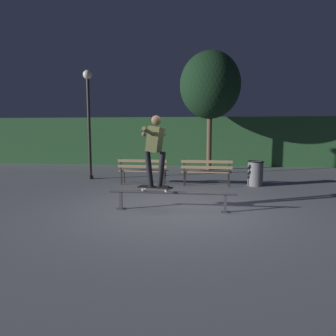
{
  "coord_description": "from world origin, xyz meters",
  "views": [
    {
      "loc": [
        0.71,
        -6.57,
        1.74
      ],
      "look_at": [
        -0.19,
        0.72,
        0.85
      ],
      "focal_mm": 32.42,
      "sensor_mm": 36.0,
      "label": 1
    }
  ],
  "objects_px": {
    "park_bench_leftmost": "(143,169)",
    "trash_can": "(255,173)",
    "grind_rail": "(172,196)",
    "park_bench_left_center": "(207,169)",
    "tree_behind_benches": "(210,85)",
    "lamp_post_left": "(89,111)",
    "skateboard": "(155,188)",
    "skateboarder": "(155,145)"
  },
  "relations": [
    {
      "from": "trash_can",
      "to": "grind_rail",
      "type": "bearing_deg",
      "value": -124.16
    },
    {
      "from": "skateboard",
      "to": "lamp_post_left",
      "type": "bearing_deg",
      "value": 126.92
    },
    {
      "from": "skateboarder",
      "to": "park_bench_left_center",
      "type": "height_order",
      "value": "skateboarder"
    },
    {
      "from": "lamp_post_left",
      "to": "trash_can",
      "type": "xyz_separation_m",
      "value": [
        5.79,
        -0.71,
        -2.07
      ]
    },
    {
      "from": "grind_rail",
      "to": "park_bench_leftmost",
      "type": "bearing_deg",
      "value": 112.47
    },
    {
      "from": "tree_behind_benches",
      "to": "lamp_post_left",
      "type": "height_order",
      "value": "tree_behind_benches"
    },
    {
      "from": "park_bench_left_center",
      "to": "skateboard",
      "type": "bearing_deg",
      "value": -109.82
    },
    {
      "from": "grind_rail",
      "to": "tree_behind_benches",
      "type": "xyz_separation_m",
      "value": [
        0.88,
        7.36,
        3.42
      ]
    },
    {
      "from": "grind_rail",
      "to": "skateboarder",
      "type": "xyz_separation_m",
      "value": [
        -0.37,
        -0.0,
        1.11
      ]
    },
    {
      "from": "skateboard",
      "to": "lamp_post_left",
      "type": "relative_size",
      "value": 0.21
    },
    {
      "from": "skateboarder",
      "to": "park_bench_left_center",
      "type": "bearing_deg",
      "value": 70.23
    },
    {
      "from": "tree_behind_benches",
      "to": "lamp_post_left",
      "type": "distance_m",
      "value": 5.57
    },
    {
      "from": "skateboarder",
      "to": "lamp_post_left",
      "type": "xyz_separation_m",
      "value": [
        -3.1,
        4.13,
        1.04
      ]
    },
    {
      "from": "grind_rail",
      "to": "park_bench_left_center",
      "type": "xyz_separation_m",
      "value": [
        0.76,
        3.14,
        0.2
      ]
    },
    {
      "from": "park_bench_leftmost",
      "to": "tree_behind_benches",
      "type": "bearing_deg",
      "value": 62.74
    },
    {
      "from": "skateboard",
      "to": "lamp_post_left",
      "type": "xyz_separation_m",
      "value": [
        -3.1,
        4.13,
        1.97
      ]
    },
    {
      "from": "grind_rail",
      "to": "lamp_post_left",
      "type": "height_order",
      "value": "lamp_post_left"
    },
    {
      "from": "skateboard",
      "to": "park_bench_leftmost",
      "type": "height_order",
      "value": "park_bench_leftmost"
    },
    {
      "from": "skateboard",
      "to": "skateboarder",
      "type": "bearing_deg",
      "value": -9.55
    },
    {
      "from": "skateboarder",
      "to": "lamp_post_left",
      "type": "distance_m",
      "value": 5.27
    },
    {
      "from": "park_bench_left_center",
      "to": "park_bench_leftmost",
      "type": "bearing_deg",
      "value": 180.0
    },
    {
      "from": "skateboard",
      "to": "park_bench_left_center",
      "type": "bearing_deg",
      "value": 70.18
    },
    {
      "from": "skateboard",
      "to": "skateboarder",
      "type": "relative_size",
      "value": 0.51
    },
    {
      "from": "park_bench_leftmost",
      "to": "tree_behind_benches",
      "type": "relative_size",
      "value": 0.31
    },
    {
      "from": "park_bench_left_center",
      "to": "lamp_post_left",
      "type": "distance_m",
      "value": 4.76
    },
    {
      "from": "skateboarder",
      "to": "lamp_post_left",
      "type": "relative_size",
      "value": 0.4
    },
    {
      "from": "skateboard",
      "to": "park_bench_leftmost",
      "type": "distance_m",
      "value": 3.27
    },
    {
      "from": "park_bench_left_center",
      "to": "trash_can",
      "type": "height_order",
      "value": "park_bench_left_center"
    },
    {
      "from": "skateboarder",
      "to": "trash_can",
      "type": "distance_m",
      "value": 4.47
    },
    {
      "from": "park_bench_left_center",
      "to": "lamp_post_left",
      "type": "relative_size",
      "value": 0.41
    },
    {
      "from": "park_bench_leftmost",
      "to": "trash_can",
      "type": "height_order",
      "value": "park_bench_leftmost"
    },
    {
      "from": "grind_rail",
      "to": "park_bench_left_center",
      "type": "bearing_deg",
      "value": 76.4
    },
    {
      "from": "lamp_post_left",
      "to": "grind_rail",
      "type": "bearing_deg",
      "value": -49.92
    },
    {
      "from": "grind_rail",
      "to": "park_bench_leftmost",
      "type": "height_order",
      "value": "park_bench_leftmost"
    },
    {
      "from": "skateboard",
      "to": "tree_behind_benches",
      "type": "xyz_separation_m",
      "value": [
        1.25,
        7.36,
        3.25
      ]
    },
    {
      "from": "grind_rail",
      "to": "trash_can",
      "type": "height_order",
      "value": "trash_can"
    },
    {
      "from": "park_bench_leftmost",
      "to": "park_bench_left_center",
      "type": "bearing_deg",
      "value": 0.0
    },
    {
      "from": "grind_rail",
      "to": "skateboarder",
      "type": "relative_size",
      "value": 1.81
    },
    {
      "from": "skateboarder",
      "to": "park_bench_leftmost",
      "type": "xyz_separation_m",
      "value": [
        -0.93,
        3.14,
        -0.91
      ]
    },
    {
      "from": "park_bench_left_center",
      "to": "tree_behind_benches",
      "type": "relative_size",
      "value": 0.31
    },
    {
      "from": "grind_rail",
      "to": "trash_can",
      "type": "bearing_deg",
      "value": 55.84
    },
    {
      "from": "park_bench_left_center",
      "to": "trash_can",
      "type": "distance_m",
      "value": 1.59
    }
  ]
}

